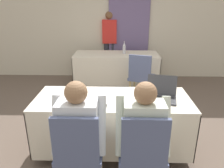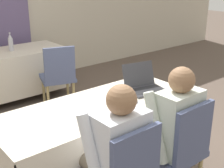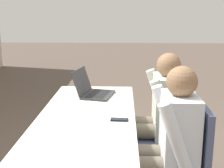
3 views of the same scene
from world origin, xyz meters
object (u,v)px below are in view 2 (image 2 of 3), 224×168
Objects in this scene: cell_phone at (108,117)px; person_white_shirt at (170,125)px; chair_far_spare at (58,75)px; chair_near_right at (179,148)px; laptop at (144,86)px; person_checkered_shirt at (113,151)px; water_bottle at (11,43)px.

cell_phone is 0.11× the size of person_white_shirt.
person_white_shirt is at bearing 102.43° from chair_far_spare.
chair_far_spare is (0.20, 2.22, 0.00)m from chair_near_right.
cell_phone is at bearing -39.64° from person_white_shirt.
laptop is at bearing -111.95° from chair_near_right.
person_checkered_shirt is at bearing 87.36° from chair_far_spare.
person_checkered_shirt reaches higher than cell_phone.
person_checkered_shirt reaches higher than chair_near_right.
chair_far_spare is 2.13m from person_white_shirt.
person_white_shirt reaches higher than water_bottle.
cell_phone is 0.14× the size of chair_far_spare.
water_bottle reaches higher than chair_near_right.
laptop is 0.64m from person_white_shirt.
laptop is 3.10× the size of cell_phone.
laptop is at bearing 110.50° from chair_far_spare.
chair_far_spare is 0.78× the size of person_white_shirt.
cell_phone is at bearing -96.20° from water_bottle.
cell_phone is at bearing -47.67° from chair_near_right.
person_white_shirt is at bearing -103.43° from laptop.
chair_near_right is at bearing -88.06° from water_bottle.
water_bottle is at bearing 111.08° from laptop.
cell_phone is at bearing 89.84° from chair_far_spare.
laptop is 0.70m from cell_phone.
chair_near_right is 1.00× the size of chair_far_spare.
laptop is 0.35× the size of person_white_shirt.
laptop is at bearing -146.49° from person_checkered_shirt.
chair_near_right is 0.78× the size of person_white_shirt.
water_bottle is at bearing 87.36° from cell_phone.
person_checkered_shirt is (-0.86, -0.57, -0.11)m from laptop.
chair_near_right and chair_far_spare have the same top height.
chair_near_right is at bearing -99.92° from laptop.
cell_phone is 2.62m from water_bottle.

